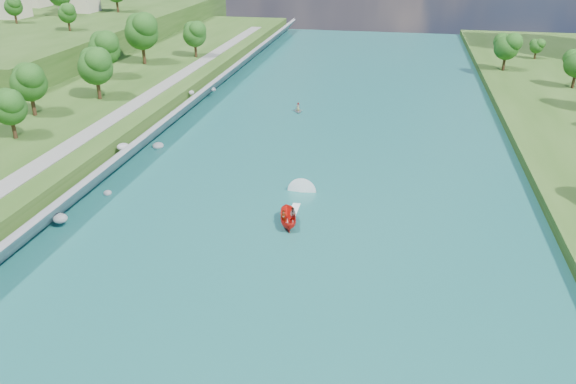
# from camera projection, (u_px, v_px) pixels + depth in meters

# --- Properties ---
(ground) EXTENTS (260.00, 260.00, 0.00)m
(ground) POSITION_uv_depth(u_px,v_px,m) (280.00, 265.00, 54.70)
(ground) COLOR #2D5119
(ground) RESTS_ON ground
(river_water) EXTENTS (55.00, 240.00, 0.10)m
(river_water) POSITION_uv_depth(u_px,v_px,m) (312.00, 183.00, 72.44)
(river_water) COLOR #18595D
(river_water) RESTS_ON ground
(ridge_west) EXTENTS (60.00, 120.00, 9.00)m
(ridge_west) POSITION_uv_depth(u_px,v_px,m) (55.00, 32.00, 151.68)
(ridge_west) COLOR #2D5119
(ridge_west) RESTS_ON ground
(riprap_bank) EXTENTS (4.03, 236.00, 4.68)m
(riprap_bank) POSITION_uv_depth(u_px,v_px,m) (121.00, 158.00, 75.38)
(riprap_bank) COLOR slate
(riprap_bank) RESTS_ON ground
(riverside_path) EXTENTS (3.00, 200.00, 0.10)m
(riverside_path) POSITION_uv_depth(u_px,v_px,m) (78.00, 140.00, 76.68)
(riverside_path) COLOR gray
(riverside_path) RESTS_ON berm_west
(motorboat) EXTENTS (3.60, 19.20, 1.94)m
(motorboat) POSITION_uv_depth(u_px,v_px,m) (290.00, 214.00, 62.70)
(motorboat) COLOR red
(motorboat) RESTS_ON river_water
(raft) EXTENTS (2.45, 2.94, 1.70)m
(raft) POSITION_uv_depth(u_px,v_px,m) (298.00, 110.00, 100.17)
(raft) COLOR gray
(raft) RESTS_ON river_water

